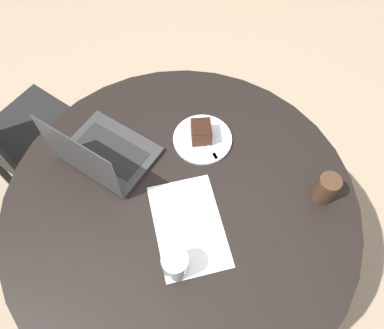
% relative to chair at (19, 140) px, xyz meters
% --- Properties ---
extents(ground_plane, '(12.00, 12.00, 0.00)m').
position_rel_chair_xyz_m(ground_plane, '(-0.57, -0.68, -0.47)').
color(ground_plane, gray).
extents(dining_table, '(1.20, 1.20, 0.76)m').
position_rel_chair_xyz_m(dining_table, '(-0.57, -0.68, 0.14)').
color(dining_table, black).
rests_on(dining_table, ground_plane).
extents(chair, '(0.59, 0.59, 0.90)m').
position_rel_chair_xyz_m(chair, '(0.00, 0.00, 0.00)').
color(chair, black).
rests_on(chair, ground_plane).
extents(paper_document, '(0.35, 0.24, 0.00)m').
position_rel_chair_xyz_m(paper_document, '(-0.65, -0.69, 0.29)').
color(paper_document, white).
rests_on(paper_document, dining_table).
extents(plate, '(0.22, 0.22, 0.01)m').
position_rel_chair_xyz_m(plate, '(-0.33, -0.79, 0.30)').
color(plate, silver).
rests_on(plate, dining_table).
extents(cake_slice, '(0.09, 0.08, 0.07)m').
position_rel_chair_xyz_m(cake_slice, '(-0.33, -0.79, 0.34)').
color(cake_slice, '#472619').
rests_on(cake_slice, plate).
extents(fork, '(0.17, 0.07, 0.00)m').
position_rel_chair_xyz_m(fork, '(-0.36, -0.81, 0.31)').
color(fork, silver).
rests_on(fork, plate).
extents(coffee_glass, '(0.07, 0.07, 0.11)m').
position_rel_chair_xyz_m(coffee_glass, '(-0.62, -1.15, 0.35)').
color(coffee_glass, '#3D2619').
rests_on(coffee_glass, dining_table).
extents(water_glass, '(0.08, 0.08, 0.10)m').
position_rel_chair_xyz_m(water_glass, '(-0.78, -0.63, 0.34)').
color(water_glass, silver).
rests_on(water_glass, dining_table).
extents(laptop, '(0.38, 0.39, 0.25)m').
position_rel_chair_xyz_m(laptop, '(-0.36, -0.44, 0.34)').
color(laptop, '#2D2D2D').
rests_on(laptop, dining_table).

